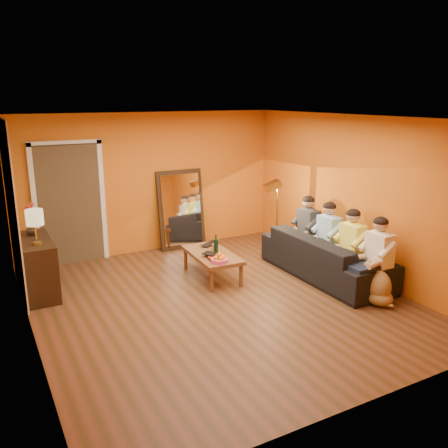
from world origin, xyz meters
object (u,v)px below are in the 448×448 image
table_lamp (36,227)px  laptop (212,245)px  sideboard (38,266)px  person_mid_left (352,247)px  coffee_table (212,265)px  person_far_right (308,230)px  dog (378,282)px  floor_lamp (277,222)px  sofa (326,256)px  person_far_left (379,258)px  person_mid_right (329,238)px  wine_bottle (216,244)px  mirror_frame (181,209)px  tumbler (215,247)px  vase (32,229)px

table_lamp → laptop: 2.84m
sideboard → person_mid_left: (4.37, -1.94, 0.18)m
coffee_table → person_far_right: 1.85m
dog → floor_lamp: bearing=110.1°
sofa → person_far_left: bearing=-172.6°
person_mid_right → wine_bottle: (-1.74, 0.68, -0.03)m
person_far_left → person_far_right: size_ratio=1.00×
sideboard → sofa: bearing=-19.4°
sofa → coffee_table: sofa is taller
mirror_frame → wine_bottle: (-0.16, -1.79, -0.18)m
table_lamp → person_mid_left: table_lamp is taller
person_far_left → wine_bottle: (-1.74, 1.78, -0.03)m
table_lamp → tumbler: 2.78m
sideboard → person_mid_right: person_mid_right is taller
person_mid_left → mirror_frame: bearing=117.6°
person_far_left → vase: bearing=147.9°
sofa → person_mid_left: 0.53m
sofa → floor_lamp: (-0.27, 1.03, 0.37)m
sideboard → laptop: bearing=-6.4°
coffee_table → laptop: size_ratio=3.39×
laptop → mirror_frame: bearing=60.5°
tumbler → table_lamp: bearing=174.9°
sideboard → mirror_frame: bearing=21.2°
floor_lamp → person_mid_right: floor_lamp is taller
floor_lamp → vase: (-3.97, 0.71, 0.22)m
person_far_left → laptop: (-1.61, 2.18, -0.18)m
coffee_table → wine_bottle: (0.05, -0.05, 0.37)m
floor_lamp → vase: floor_lamp is taller
person_far_right → tumbler: size_ratio=11.24×
vase → mirror_frame: bearing=16.6°
mirror_frame → person_mid_left: 3.41m
person_mid_right → mirror_frame: bearing=122.6°
table_lamp → wine_bottle: 2.71m
coffee_table → person_far_right: (1.79, -0.18, 0.40)m
coffee_table → tumbler: size_ratio=11.24×
sideboard → wine_bottle: sideboard is taller
dog → mirror_frame: bearing=124.8°
mirror_frame → person_far_right: bearing=-50.6°
person_mid_right → laptop: person_mid_right is taller
sofa → person_mid_left: person_mid_left is taller
dog → person_mid_left: (0.17, 0.73, 0.29)m
person_far_right → vase: 4.52m
table_lamp → vase: bearing=90.0°
wine_bottle → tumbler: bearing=67.6°
mirror_frame → floor_lamp: (1.18, -1.54, -0.04)m
sideboard → person_mid_left: 4.79m
person_mid_left → laptop: (-1.61, 1.63, -0.18)m
sideboard → coffee_table: sideboard is taller
floor_lamp → vase: bearing=-178.1°
coffee_table → tumbler: bearing=47.9°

